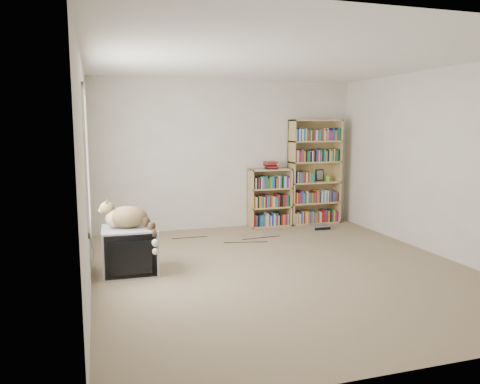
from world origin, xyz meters
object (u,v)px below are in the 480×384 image
object	(u,v)px
dvd_player	(319,227)
bookcase_tall	(314,175)
bookcase_short	(269,199)
cat	(131,220)
crt_tv	(130,250)

from	to	relation	value
dvd_player	bookcase_tall	bearing A→B (deg)	76.69
bookcase_short	dvd_player	size ratio (longest dim) A/B	2.98
cat	bookcase_tall	distance (m)	3.90
cat	crt_tv	bearing A→B (deg)	127.45
bookcase_tall	dvd_player	size ratio (longest dim) A/B	5.47
bookcase_short	bookcase_tall	bearing A→B (deg)	0.12
cat	bookcase_short	distance (m)	3.19
crt_tv	bookcase_tall	size ratio (longest dim) A/B	0.35
dvd_player	crt_tv	bearing A→B (deg)	-154.01
crt_tv	bookcase_short	xyz separation A→B (m)	(2.51, 1.95, 0.19)
bookcase_tall	dvd_player	bearing A→B (deg)	-105.30
crt_tv	dvd_player	world-z (taller)	crt_tv
crt_tv	dvd_player	size ratio (longest dim) A/B	1.93
crt_tv	dvd_player	distance (m)	3.53
crt_tv	cat	world-z (taller)	cat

